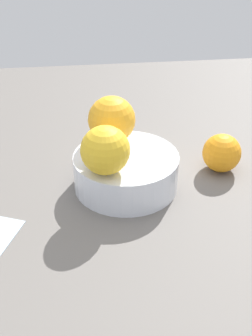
{
  "coord_description": "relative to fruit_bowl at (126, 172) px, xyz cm",
  "views": [
    {
      "loc": [
        57.37,
        -6.82,
        40.39
      ],
      "look_at": [
        0.0,
        0.0,
        3.25
      ],
      "focal_mm": 48.26,
      "sensor_mm": 36.0,
      "label": 1
    }
  ],
  "objects": [
    {
      "name": "orange_loose_0",
      "position": [
        -2.83,
        15.89,
        0.54
      ],
      "size": [
        6.24,
        6.24,
        6.24
      ],
      "primitive_type": "sphere",
      "color": "orange",
      "rests_on": "ground_plane"
    },
    {
      "name": "orange_in_bowl_1",
      "position": [
        3.87,
        -3.34,
        6.31
      ],
      "size": [
        6.95,
        6.95,
        6.95
      ],
      "primitive_type": "sphere",
      "color": "yellow",
      "rests_on": "fruit_bowl"
    },
    {
      "name": "fruit_bowl",
      "position": [
        0.0,
        0.0,
        0.0
      ],
      "size": [
        16.03,
        16.03,
        5.42
      ],
      "color": "silver",
      "rests_on": "ground_plane"
    },
    {
      "name": "ground_plane",
      "position": [
        0.0,
        0.0,
        -3.58
      ],
      "size": [
        110.0,
        110.0,
        2.0
      ],
      "primitive_type": "cube",
      "color": "#66605B"
    },
    {
      "name": "orange_in_bowl_0",
      "position": [
        -4.93,
        -1.64,
        6.52
      ],
      "size": [
        7.37,
        7.37,
        7.37
      ],
      "primitive_type": "sphere",
      "color": "#F9A823",
      "rests_on": "fruit_bowl"
    }
  ]
}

